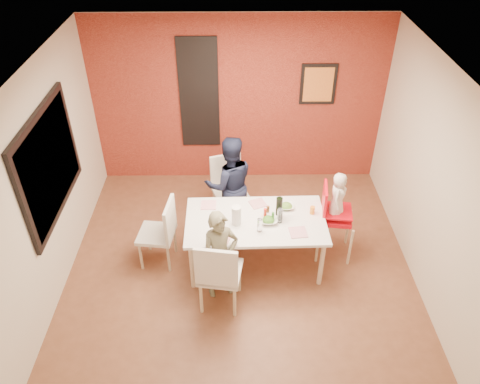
{
  "coord_description": "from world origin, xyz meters",
  "views": [
    {
      "loc": [
        -0.06,
        -4.4,
        4.49
      ],
      "look_at": [
        0.0,
        0.3,
        1.05
      ],
      "focal_mm": 35.0,
      "sensor_mm": 36.0,
      "label": 1
    }
  ],
  "objects_px": {
    "chair_far": "(228,185)",
    "child_far": "(230,184)",
    "wine_bottle": "(279,208)",
    "dining_table": "(256,224)",
    "chair_near": "(219,273)",
    "paper_towel_roll": "(236,215)",
    "high_chair": "(333,215)",
    "child_near": "(220,255)",
    "toddler": "(338,196)",
    "chair_left": "(162,230)"
  },
  "relations": [
    {
      "from": "wine_bottle",
      "to": "chair_far",
      "type": "bearing_deg",
      "value": 123.4
    },
    {
      "from": "child_far",
      "to": "child_near",
      "type": "bearing_deg",
      "value": 74.18
    },
    {
      "from": "chair_far",
      "to": "chair_left",
      "type": "distance_m",
      "value": 1.29
    },
    {
      "from": "dining_table",
      "to": "child_far",
      "type": "bearing_deg",
      "value": 112.9
    },
    {
      "from": "chair_left",
      "to": "chair_far",
      "type": "bearing_deg",
      "value": 146.58
    },
    {
      "from": "chair_near",
      "to": "paper_towel_roll",
      "type": "relative_size",
      "value": 4.05
    },
    {
      "from": "chair_far",
      "to": "child_far",
      "type": "bearing_deg",
      "value": -101.57
    },
    {
      "from": "high_chair",
      "to": "child_far",
      "type": "height_order",
      "value": "child_far"
    },
    {
      "from": "wine_bottle",
      "to": "paper_towel_roll",
      "type": "bearing_deg",
      "value": -168.1
    },
    {
      "from": "dining_table",
      "to": "toddler",
      "type": "distance_m",
      "value": 1.1
    },
    {
      "from": "dining_table",
      "to": "chair_near",
      "type": "distance_m",
      "value": 0.89
    },
    {
      "from": "chair_left",
      "to": "child_far",
      "type": "distance_m",
      "value": 1.16
    },
    {
      "from": "chair_far",
      "to": "child_near",
      "type": "distance_m",
      "value": 1.54
    },
    {
      "from": "child_near",
      "to": "child_far",
      "type": "distance_m",
      "value": 1.3
    },
    {
      "from": "child_near",
      "to": "child_far",
      "type": "relative_size",
      "value": 0.84
    },
    {
      "from": "high_chair",
      "to": "child_near",
      "type": "relative_size",
      "value": 0.88
    },
    {
      "from": "chair_far",
      "to": "child_near",
      "type": "relative_size",
      "value": 0.81
    },
    {
      "from": "chair_far",
      "to": "child_far",
      "type": "height_order",
      "value": "child_far"
    },
    {
      "from": "high_chair",
      "to": "child_far",
      "type": "bearing_deg",
      "value": 73.64
    },
    {
      "from": "chair_left",
      "to": "wine_bottle",
      "type": "relative_size",
      "value": 3.19
    },
    {
      "from": "toddler",
      "to": "paper_towel_roll",
      "type": "distance_m",
      "value": 1.32
    },
    {
      "from": "dining_table",
      "to": "child_far",
      "type": "distance_m",
      "value": 0.85
    },
    {
      "from": "chair_near",
      "to": "paper_towel_roll",
      "type": "xyz_separation_m",
      "value": [
        0.21,
        0.69,
        0.28
      ]
    },
    {
      "from": "chair_near",
      "to": "child_far",
      "type": "relative_size",
      "value": 0.72
    },
    {
      "from": "chair_far",
      "to": "high_chair",
      "type": "height_order",
      "value": "high_chair"
    },
    {
      "from": "chair_near",
      "to": "chair_left",
      "type": "height_order",
      "value": "chair_near"
    },
    {
      "from": "chair_far",
      "to": "wine_bottle",
      "type": "relative_size",
      "value": 3.25
    },
    {
      "from": "chair_near",
      "to": "chair_left",
      "type": "relative_size",
      "value": 1.08
    },
    {
      "from": "chair_near",
      "to": "toddler",
      "type": "distance_m",
      "value": 1.81
    },
    {
      "from": "paper_towel_roll",
      "to": "chair_near",
      "type": "bearing_deg",
      "value": -106.8
    },
    {
      "from": "chair_far",
      "to": "high_chair",
      "type": "relative_size",
      "value": 0.92
    },
    {
      "from": "chair_far",
      "to": "toddler",
      "type": "xyz_separation_m",
      "value": [
        1.4,
        -0.84,
        0.41
      ]
    },
    {
      "from": "chair_near",
      "to": "high_chair",
      "type": "distance_m",
      "value": 1.75
    },
    {
      "from": "chair_near",
      "to": "child_far",
      "type": "distance_m",
      "value": 1.56
    },
    {
      "from": "chair_left",
      "to": "paper_towel_roll",
      "type": "distance_m",
      "value": 1.02
    },
    {
      "from": "high_chair",
      "to": "paper_towel_roll",
      "type": "bearing_deg",
      "value": 109.19
    },
    {
      "from": "chair_far",
      "to": "toddler",
      "type": "height_order",
      "value": "toddler"
    },
    {
      "from": "dining_table",
      "to": "wine_bottle",
      "type": "height_order",
      "value": "wine_bottle"
    },
    {
      "from": "child_far",
      "to": "paper_towel_roll",
      "type": "relative_size",
      "value": 5.63
    },
    {
      "from": "toddler",
      "to": "chair_left",
      "type": "bearing_deg",
      "value": 113.86
    },
    {
      "from": "paper_towel_roll",
      "to": "child_near",
      "type": "bearing_deg",
      "value": -113.88
    },
    {
      "from": "child_far",
      "to": "toddler",
      "type": "relative_size",
      "value": 2.25
    },
    {
      "from": "chair_far",
      "to": "child_near",
      "type": "bearing_deg",
      "value": -110.9
    },
    {
      "from": "wine_bottle",
      "to": "paper_towel_roll",
      "type": "relative_size",
      "value": 1.17
    },
    {
      "from": "chair_far",
      "to": "child_near",
      "type": "height_order",
      "value": "child_near"
    },
    {
      "from": "high_chair",
      "to": "child_far",
      "type": "distance_m",
      "value": 1.47
    },
    {
      "from": "wine_bottle",
      "to": "toddler",
      "type": "bearing_deg",
      "value": 10.93
    },
    {
      "from": "chair_left",
      "to": "wine_bottle",
      "type": "distance_m",
      "value": 1.53
    },
    {
      "from": "high_chair",
      "to": "wine_bottle",
      "type": "xyz_separation_m",
      "value": [
        -0.72,
        -0.15,
        0.23
      ]
    },
    {
      "from": "paper_towel_roll",
      "to": "toddler",
      "type": "bearing_deg",
      "value": 11.33
    }
  ]
}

